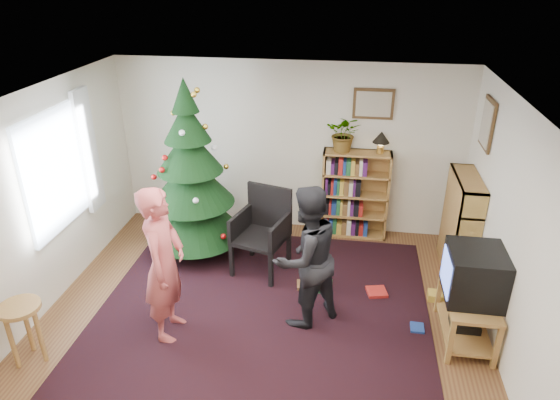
# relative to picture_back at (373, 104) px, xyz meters

# --- Properties ---
(floor) EXTENTS (5.00, 5.00, 0.00)m
(floor) POSITION_rel_picture_back_xyz_m (-1.15, -2.48, -1.95)
(floor) COLOR brown
(floor) RESTS_ON ground
(ceiling) EXTENTS (5.00, 5.00, 0.00)m
(ceiling) POSITION_rel_picture_back_xyz_m (-1.15, -2.48, 0.55)
(ceiling) COLOR white
(ceiling) RESTS_ON wall_back
(wall_back) EXTENTS (5.00, 0.02, 2.50)m
(wall_back) POSITION_rel_picture_back_xyz_m (-1.15, 0.02, -0.70)
(wall_back) COLOR silver
(wall_back) RESTS_ON floor
(wall_left) EXTENTS (0.02, 5.00, 2.50)m
(wall_left) POSITION_rel_picture_back_xyz_m (-3.65, -2.48, -0.70)
(wall_left) COLOR silver
(wall_left) RESTS_ON floor
(wall_right) EXTENTS (0.02, 5.00, 2.50)m
(wall_right) POSITION_rel_picture_back_xyz_m (1.35, -2.48, -0.70)
(wall_right) COLOR silver
(wall_right) RESTS_ON floor
(rug) EXTENTS (3.80, 3.60, 0.02)m
(rug) POSITION_rel_picture_back_xyz_m (-1.15, -2.17, -1.94)
(rug) COLOR black
(rug) RESTS_ON floor
(window_pane) EXTENTS (0.04, 1.20, 1.40)m
(window_pane) POSITION_rel_picture_back_xyz_m (-3.62, -1.88, -0.45)
(window_pane) COLOR silver
(window_pane) RESTS_ON wall_left
(curtain) EXTENTS (0.06, 0.35, 1.60)m
(curtain) POSITION_rel_picture_back_xyz_m (-3.58, -1.18, -0.45)
(curtain) COLOR silver
(curtain) RESTS_ON wall_left
(picture_back) EXTENTS (0.55, 0.03, 0.42)m
(picture_back) POSITION_rel_picture_back_xyz_m (0.00, 0.00, 0.00)
(picture_back) COLOR #4C3319
(picture_back) RESTS_ON wall_back
(picture_right) EXTENTS (0.03, 0.50, 0.60)m
(picture_right) POSITION_rel_picture_back_xyz_m (1.33, -0.73, 0.00)
(picture_right) COLOR #4C3319
(picture_right) RESTS_ON wall_right
(christmas_tree) EXTENTS (1.34, 1.34, 2.43)m
(christmas_tree) POSITION_rel_picture_back_xyz_m (-2.32, -0.94, -0.94)
(christmas_tree) COLOR #3F2816
(christmas_tree) RESTS_ON rug
(bookshelf_back) EXTENTS (0.95, 0.30, 1.30)m
(bookshelf_back) POSITION_rel_picture_back_xyz_m (-0.16, -0.14, -1.29)
(bookshelf_back) COLOR #A8823C
(bookshelf_back) RESTS_ON floor
(bookshelf_right) EXTENTS (0.30, 0.95, 1.30)m
(bookshelf_right) POSITION_rel_picture_back_xyz_m (1.19, -0.85, -1.29)
(bookshelf_right) COLOR #A8823C
(bookshelf_right) RESTS_ON floor
(tv_stand) EXTENTS (0.50, 0.91, 0.55)m
(tv_stand) POSITION_rel_picture_back_xyz_m (1.07, -2.25, -1.62)
(tv_stand) COLOR #A8823C
(tv_stand) RESTS_ON floor
(crt_tv) EXTENTS (0.57, 0.61, 0.53)m
(crt_tv) POSITION_rel_picture_back_xyz_m (1.07, -2.25, -1.13)
(crt_tv) COLOR black
(crt_tv) RESTS_ON tv_stand
(armchair) EXTENTS (0.76, 0.77, 1.12)m
(armchair) POSITION_rel_picture_back_xyz_m (-1.33, -1.20, -1.34)
(armchair) COLOR black
(armchair) RESTS_ON rug
(stool) EXTENTS (0.40, 0.40, 0.67)m
(stool) POSITION_rel_picture_back_xyz_m (-3.35, -3.26, -1.43)
(stool) COLOR #A8823C
(stool) RESTS_ON floor
(person_standing) EXTENTS (0.44, 0.65, 1.74)m
(person_standing) POSITION_rel_picture_back_xyz_m (-2.09, -2.64, -1.08)
(person_standing) COLOR #AD4545
(person_standing) RESTS_ON rug
(person_by_chair) EXTENTS (1.01, 1.00, 1.65)m
(person_by_chair) POSITION_rel_picture_back_xyz_m (-0.66, -2.21, -1.13)
(person_by_chair) COLOR black
(person_by_chair) RESTS_ON rug
(potted_plant) EXTENTS (0.53, 0.47, 0.52)m
(potted_plant) POSITION_rel_picture_back_xyz_m (-0.36, -0.14, -0.39)
(potted_plant) COLOR gray
(potted_plant) RESTS_ON bookshelf_back
(table_lamp) EXTENTS (0.23, 0.23, 0.31)m
(table_lamp) POSITION_rel_picture_back_xyz_m (0.14, -0.14, -0.44)
(table_lamp) COLOR #A57F33
(table_lamp) RESTS_ON bookshelf_back
(floor_clutter) EXTENTS (1.83, 0.81, 0.08)m
(floor_clutter) POSITION_rel_picture_back_xyz_m (0.08, -1.73, -1.91)
(floor_clutter) COLOR #A51E19
(floor_clutter) RESTS_ON rug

